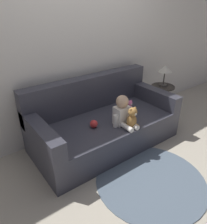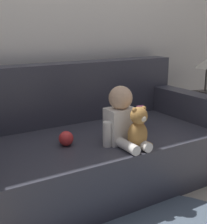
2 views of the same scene
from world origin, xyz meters
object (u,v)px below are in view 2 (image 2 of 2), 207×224
object	(u,v)px
toy_ball	(66,138)
teddy_bear_brown	(138,129)
side_table	(206,82)
couch	(88,144)
person_baby	(122,120)
plush_toy_side	(139,117)

from	to	relation	value
toy_ball	teddy_bear_brown	bearing A→B (deg)	-37.93
side_table	couch	bearing A→B (deg)	-178.13
teddy_bear_brown	side_table	world-z (taller)	side_table
toy_ball	side_table	world-z (taller)	side_table
person_baby	side_table	bearing A→B (deg)	16.56
teddy_bear_brown	side_table	xyz separation A→B (m)	(1.16, 0.49, 0.12)
toy_ball	side_table	xyz separation A→B (m)	(1.53, 0.20, 0.20)
toy_ball	plush_toy_side	bearing A→B (deg)	3.03
person_baby	side_table	xyz separation A→B (m)	(1.19, 0.35, 0.09)
teddy_bear_brown	plush_toy_side	size ratio (longest dim) A/B	1.51
couch	side_table	distance (m)	1.32
couch	plush_toy_side	size ratio (longest dim) A/B	10.62
couch	plush_toy_side	bearing A→B (deg)	-19.27
plush_toy_side	side_table	world-z (taller)	side_table
couch	side_table	size ratio (longest dim) A/B	2.25
couch	toy_ball	size ratio (longest dim) A/B	20.08
side_table	person_baby	bearing A→B (deg)	-163.44
person_baby	toy_ball	size ratio (longest dim) A/B	3.96
plush_toy_side	side_table	size ratio (longest dim) A/B	0.21
couch	toy_ball	xyz separation A→B (m)	(-0.25, -0.16, 0.15)
person_baby	toy_ball	xyz separation A→B (m)	(-0.34, 0.15, -0.11)
teddy_bear_brown	plush_toy_side	world-z (taller)	teddy_bear_brown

